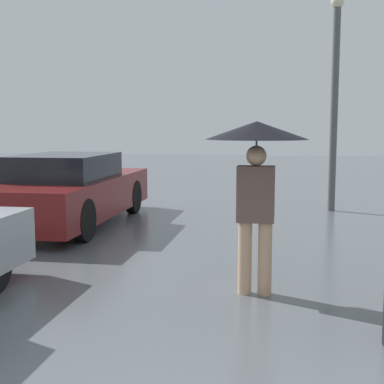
# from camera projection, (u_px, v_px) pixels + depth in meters

# --- Properties ---
(pedestrian) EXTENTS (1.02, 1.02, 1.75)m
(pedestrian) POSITION_uv_depth(u_px,v_px,m) (256.00, 156.00, 5.27)
(pedestrian) COLOR tan
(pedestrian) RESTS_ON ground_plane
(parked_car_farthest) EXTENTS (1.64, 4.33, 1.22)m
(parked_car_farthest) POSITION_uv_depth(u_px,v_px,m) (70.00, 191.00, 9.23)
(parked_car_farthest) COLOR maroon
(parked_car_farthest) RESTS_ON ground_plane
(street_lamp) EXTENTS (0.26, 0.26, 4.20)m
(street_lamp) POSITION_uv_depth(u_px,v_px,m) (335.00, 93.00, 10.48)
(street_lamp) COLOR #515456
(street_lamp) RESTS_ON ground_plane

